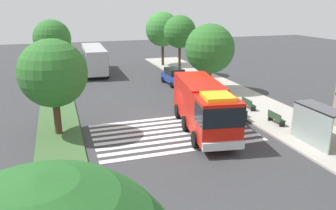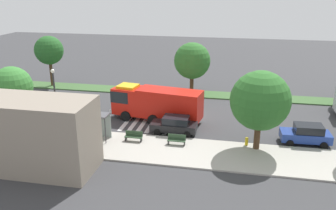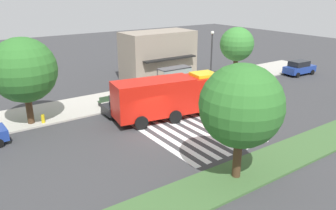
{
  "view_description": "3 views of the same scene",
  "coord_description": "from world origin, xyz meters",
  "px_view_note": "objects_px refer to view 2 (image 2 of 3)",
  "views": [
    {
      "loc": [
        23.65,
        -7.45,
        8.93
      ],
      "look_at": [
        0.33,
        0.27,
        1.47
      ],
      "focal_mm": 35.95,
      "sensor_mm": 36.0,
      "label": 1
    },
    {
      "loc": [
        -5.46,
        36.18,
        13.68
      ],
      "look_at": [
        1.65,
        0.63,
        1.25
      ],
      "focal_mm": 37.96,
      "sensor_mm": 36.0,
      "label": 2
    },
    {
      "loc": [
        -12.63,
        -19.46,
        10.38
      ],
      "look_at": [
        1.78,
        1.33,
        1.54
      ],
      "focal_mm": 35.75,
      "sensor_mm": 36.0,
      "label": 3
    }
  ],
  "objects_px": {
    "bus_stop_shelter": "(91,120)",
    "street_lamp": "(55,95)",
    "sidewalk_tree_center": "(260,101)",
    "median_tree_center": "(49,50)",
    "fire_truck": "(154,102)",
    "parked_car_mid": "(174,125)",
    "sidewalk_tree_far_east": "(12,87)",
    "median_tree_west": "(192,61)",
    "parked_car_west": "(306,134)",
    "fire_hydrant": "(247,141)",
    "bench_near_shelter": "(134,136)",
    "bench_west_of_shelter": "(177,140)"
  },
  "relations": [
    {
      "from": "bus_stop_shelter",
      "to": "street_lamp",
      "type": "height_order",
      "value": "street_lamp"
    },
    {
      "from": "sidewalk_tree_center",
      "to": "median_tree_center",
      "type": "relative_size",
      "value": 1.0
    },
    {
      "from": "fire_truck",
      "to": "sidewalk_tree_center",
      "type": "relative_size",
      "value": 1.44
    },
    {
      "from": "parked_car_mid",
      "to": "sidewalk_tree_far_east",
      "type": "distance_m",
      "value": 15.85
    },
    {
      "from": "sidewalk_tree_center",
      "to": "sidewalk_tree_far_east",
      "type": "xyz_separation_m",
      "value": [
        22.9,
        0.0,
        -0.1
      ]
    },
    {
      "from": "fire_truck",
      "to": "median_tree_center",
      "type": "bearing_deg",
      "value": -21.22
    },
    {
      "from": "sidewalk_tree_center",
      "to": "median_tree_west",
      "type": "relative_size",
      "value": 1.04
    },
    {
      "from": "parked_car_mid",
      "to": "median_tree_center",
      "type": "bearing_deg",
      "value": -32.33
    },
    {
      "from": "sidewalk_tree_far_east",
      "to": "median_tree_center",
      "type": "height_order",
      "value": "median_tree_center"
    },
    {
      "from": "parked_car_west",
      "to": "median_tree_center",
      "type": "height_order",
      "value": "median_tree_center"
    },
    {
      "from": "parked_car_west",
      "to": "parked_car_mid",
      "type": "height_order",
      "value": "parked_car_west"
    },
    {
      "from": "sidewalk_tree_center",
      "to": "fire_hydrant",
      "type": "distance_m",
      "value": 4.11
    },
    {
      "from": "median_tree_west",
      "to": "fire_hydrant",
      "type": "xyz_separation_m",
      "value": [
        -6.89,
        14.63,
        -3.93
      ]
    },
    {
      "from": "bus_stop_shelter",
      "to": "bench_near_shelter",
      "type": "distance_m",
      "value": 4.2
    },
    {
      "from": "fire_truck",
      "to": "median_tree_center",
      "type": "xyz_separation_m",
      "value": [
        17.07,
        -9.97,
        3.05
      ]
    },
    {
      "from": "median_tree_west",
      "to": "bench_near_shelter",
      "type": "bearing_deg",
      "value": 78.66
    },
    {
      "from": "bench_west_of_shelter",
      "to": "sidewalk_tree_far_east",
      "type": "height_order",
      "value": "sidewalk_tree_far_east"
    },
    {
      "from": "sidewalk_tree_center",
      "to": "median_tree_center",
      "type": "bearing_deg",
      "value": -28.92
    },
    {
      "from": "fire_hydrant",
      "to": "median_tree_center",
      "type": "bearing_deg",
      "value": -28.84
    },
    {
      "from": "street_lamp",
      "to": "fire_hydrant",
      "type": "height_order",
      "value": "street_lamp"
    },
    {
      "from": "bench_near_shelter",
      "to": "bench_west_of_shelter",
      "type": "height_order",
      "value": "same"
    },
    {
      "from": "bench_near_shelter",
      "to": "median_tree_center",
      "type": "height_order",
      "value": "median_tree_center"
    },
    {
      "from": "median_tree_west",
      "to": "median_tree_center",
      "type": "relative_size",
      "value": 0.96
    },
    {
      "from": "bench_near_shelter",
      "to": "street_lamp",
      "type": "relative_size",
      "value": 0.26
    },
    {
      "from": "bench_near_shelter",
      "to": "median_tree_west",
      "type": "distance_m",
      "value": 16.46
    },
    {
      "from": "sidewalk_tree_center",
      "to": "median_tree_center",
      "type": "height_order",
      "value": "median_tree_center"
    },
    {
      "from": "bench_west_of_shelter",
      "to": "sidewalk_tree_center",
      "type": "distance_m",
      "value": 7.95
    },
    {
      "from": "parked_car_mid",
      "to": "parked_car_west",
      "type": "bearing_deg",
      "value": -179.14
    },
    {
      "from": "parked_car_west",
      "to": "fire_truck",
      "type": "bearing_deg",
      "value": -13.93
    },
    {
      "from": "bench_west_of_shelter",
      "to": "sidewalk_tree_far_east",
      "type": "bearing_deg",
      "value": -2.03
    },
    {
      "from": "parked_car_mid",
      "to": "sidewalk_tree_center",
      "type": "bearing_deg",
      "value": 164.71
    },
    {
      "from": "bench_west_of_shelter",
      "to": "median_tree_west",
      "type": "bearing_deg",
      "value": -87.1
    },
    {
      "from": "bus_stop_shelter",
      "to": "sidewalk_tree_center",
      "type": "distance_m",
      "value": 15.09
    },
    {
      "from": "bench_near_shelter",
      "to": "bench_west_of_shelter",
      "type": "relative_size",
      "value": 1.0
    },
    {
      "from": "parked_car_mid",
      "to": "bench_west_of_shelter",
      "type": "relative_size",
      "value": 2.76
    },
    {
      "from": "fire_truck",
      "to": "parked_car_west",
      "type": "relative_size",
      "value": 2.25
    },
    {
      "from": "fire_truck",
      "to": "parked_car_mid",
      "type": "height_order",
      "value": "fire_truck"
    },
    {
      "from": "bench_west_of_shelter",
      "to": "sidewalk_tree_far_east",
      "type": "distance_m",
      "value": 16.45
    },
    {
      "from": "bus_stop_shelter",
      "to": "median_tree_west",
      "type": "xyz_separation_m",
      "value": [
        -7.15,
        -15.71,
        2.53
      ]
    },
    {
      "from": "parked_car_mid",
      "to": "median_tree_center",
      "type": "height_order",
      "value": "median_tree_center"
    },
    {
      "from": "fire_truck",
      "to": "parked_car_mid",
      "type": "bearing_deg",
      "value": 141.57
    },
    {
      "from": "sidewalk_tree_center",
      "to": "median_tree_west",
      "type": "height_order",
      "value": "sidewalk_tree_center"
    },
    {
      "from": "parked_car_west",
      "to": "fire_hydrant",
      "type": "height_order",
      "value": "parked_car_west"
    },
    {
      "from": "bench_west_of_shelter",
      "to": "street_lamp",
      "type": "relative_size",
      "value": 0.26
    },
    {
      "from": "median_tree_center",
      "to": "fire_hydrant",
      "type": "distance_m",
      "value": 30.66
    },
    {
      "from": "fire_hydrant",
      "to": "parked_car_mid",
      "type": "bearing_deg",
      "value": -14.06
    },
    {
      "from": "sidewalk_tree_far_east",
      "to": "street_lamp",
      "type": "bearing_deg",
      "value": -174.48
    },
    {
      "from": "fire_truck",
      "to": "median_tree_west",
      "type": "relative_size",
      "value": 1.5
    },
    {
      "from": "median_tree_center",
      "to": "fire_truck",
      "type": "bearing_deg",
      "value": 149.71
    },
    {
      "from": "parked_car_west",
      "to": "sidewalk_tree_center",
      "type": "bearing_deg",
      "value": 24.04
    }
  ]
}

